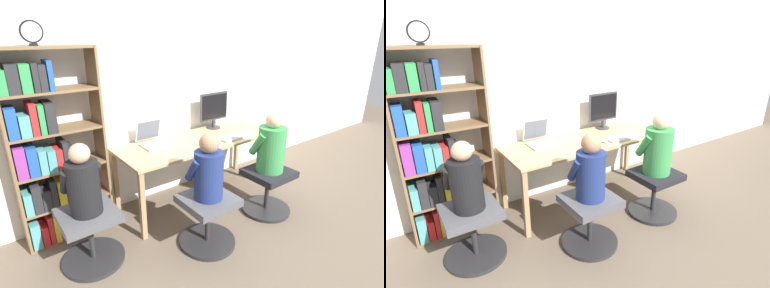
% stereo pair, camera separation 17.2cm
% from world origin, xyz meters
% --- Properties ---
extents(ground_plane, '(14.00, 14.00, 0.00)m').
position_xyz_m(ground_plane, '(0.00, 0.00, 0.00)').
color(ground_plane, brown).
extents(wall_back, '(10.00, 0.05, 2.60)m').
position_xyz_m(wall_back, '(0.00, 0.78, 1.30)').
color(wall_back, silver).
rests_on(wall_back, ground_plane).
extents(desk, '(1.94, 0.71, 0.75)m').
position_xyz_m(desk, '(0.00, 0.36, 0.68)').
color(desk, tan).
rests_on(desk, ground_plane).
extents(desktop_monitor, '(0.43, 0.18, 0.46)m').
position_xyz_m(desktop_monitor, '(0.41, 0.59, 0.99)').
color(desktop_monitor, '#333338').
rests_on(desktop_monitor, desk).
extents(laptop, '(0.30, 0.33, 0.27)m').
position_xyz_m(laptop, '(-0.51, 0.52, 0.80)').
color(laptop, '#B7B7BC').
rests_on(laptop, desk).
extents(keyboard, '(0.44, 0.17, 0.03)m').
position_xyz_m(keyboard, '(0.37, 0.15, 0.76)').
color(keyboard, '#B2B2B7').
rests_on(keyboard, desk).
extents(computer_mouse_by_keyboard, '(0.06, 0.10, 0.03)m').
position_xyz_m(computer_mouse_by_keyboard, '(0.10, 0.17, 0.76)').
color(computer_mouse_by_keyboard, silver).
rests_on(computer_mouse_by_keyboard, desk).
extents(office_chair_left, '(0.54, 0.54, 0.50)m').
position_xyz_m(office_chair_left, '(0.42, -0.34, 0.28)').
color(office_chair_left, '#262628').
rests_on(office_chair_left, ground_plane).
extents(office_chair_right, '(0.54, 0.54, 0.50)m').
position_xyz_m(office_chair_right, '(-0.47, -0.38, 0.28)').
color(office_chair_right, '#262628').
rests_on(office_chair_right, ground_plane).
extents(person_at_monitor, '(0.36, 0.32, 0.66)m').
position_xyz_m(person_at_monitor, '(0.42, -0.33, 0.79)').
color(person_at_monitor, '#388C47').
rests_on(person_at_monitor, office_chair_left).
extents(person_at_laptop, '(0.32, 0.29, 0.61)m').
position_xyz_m(person_at_laptop, '(-0.47, -0.37, 0.77)').
color(person_at_laptop, navy).
rests_on(person_at_laptop, office_chair_right).
extents(bookshelf, '(0.81, 0.31, 1.81)m').
position_xyz_m(bookshelf, '(-1.57, 0.56, 0.86)').
color(bookshelf, brown).
rests_on(bookshelf, ground_plane).
extents(desk_clock, '(0.17, 0.03, 0.19)m').
position_xyz_m(desk_clock, '(-1.54, 0.49, 1.91)').
color(desk_clock, black).
rests_on(desk_clock, bookshelf).
extents(office_chair_side, '(0.54, 0.54, 0.50)m').
position_xyz_m(office_chair_side, '(-1.43, 0.04, 0.28)').
color(office_chair_side, '#262628').
rests_on(office_chair_side, ground_plane).
extents(person_near_shelf, '(0.32, 0.29, 0.61)m').
position_xyz_m(person_near_shelf, '(-1.43, 0.04, 0.77)').
color(person_near_shelf, black).
rests_on(person_near_shelf, office_chair_side).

